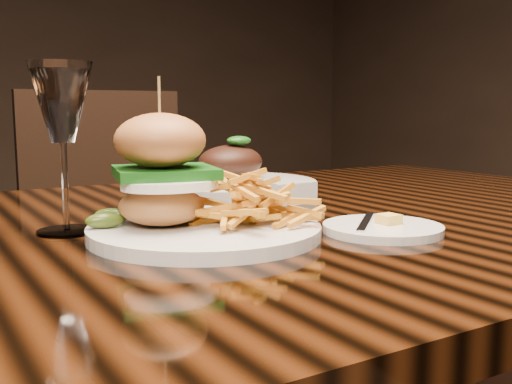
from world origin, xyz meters
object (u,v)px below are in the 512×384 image
far_dish (231,180)px  chair_far (114,239)px  wine_glass (62,108)px  burger_plate (200,197)px  dining_table (209,276)px

far_dish → chair_far: size_ratio=0.33×
wine_glass → burger_plate: bearing=-40.2°
wine_glass → dining_table: bearing=-6.0°
burger_plate → far_dish: burger_plate is taller
wine_glass → chair_far: (0.34, 0.87, -0.36)m
far_dish → chair_far: bearing=91.3°
dining_table → far_dish: size_ratio=5.07×
dining_table → far_dish: 0.32m
burger_plate → dining_table: bearing=82.6°
burger_plate → wine_glass: 0.19m
far_dish → chair_far: chair_far is taller
wine_glass → far_dish: 0.44m
dining_table → chair_far: 0.91m
wine_glass → far_dish: size_ratio=0.64×
chair_far → far_dish: bearing=-85.6°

